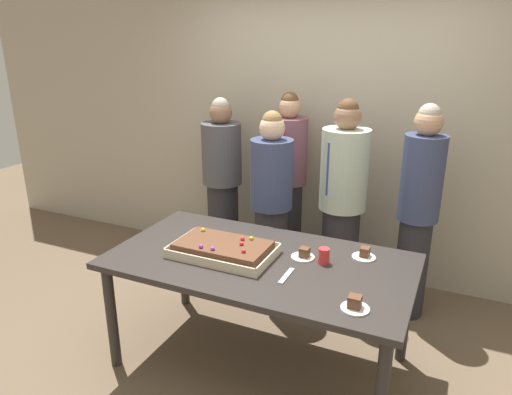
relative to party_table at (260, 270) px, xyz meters
name	(u,v)px	position (x,y,z in m)	size (l,w,h in m)	color
ground_plane	(259,361)	(0.00, 0.00, -0.70)	(12.00, 12.00, 0.00)	brown
interior_back_panel	(335,111)	(0.00, 1.60, 0.80)	(8.00, 0.12, 3.00)	#B2A893
party_table	(260,270)	(0.00, 0.00, 0.00)	(1.91, 1.02, 0.78)	#2D2826
sheet_cake	(223,249)	(-0.24, -0.05, 0.12)	(0.66, 0.40, 0.11)	beige
plated_slice_near_left	(355,305)	(0.68, -0.32, 0.11)	(0.15, 0.15, 0.07)	white
plated_slice_near_right	(304,255)	(0.25, 0.13, 0.10)	(0.15, 0.15, 0.07)	white
plated_slice_far_left	(364,255)	(0.60, 0.29, 0.10)	(0.15, 0.15, 0.07)	white
drink_cup_nearest	(324,256)	(0.39, 0.11, 0.13)	(0.07, 0.07, 0.10)	red
cake_server_utensil	(286,276)	(0.24, -0.15, 0.09)	(0.03, 0.20, 0.01)	silver
person_serving_front	(222,183)	(-0.91, 1.18, 0.13)	(0.36, 0.36, 1.61)	#28282D
person_green_shirt_behind	(418,210)	(0.83, 1.05, 0.18)	(0.30, 0.30, 1.68)	#28282D
person_striped_tie_right	(288,185)	(-0.29, 1.25, 0.18)	(0.32, 0.32, 1.68)	#28282D
person_far_right_suit	(271,207)	(-0.26, 0.81, 0.12)	(0.34, 0.34, 1.59)	#28282D
person_left_edge_reaching	(342,203)	(0.26, 1.03, 0.16)	(0.37, 0.37, 1.68)	#28282D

